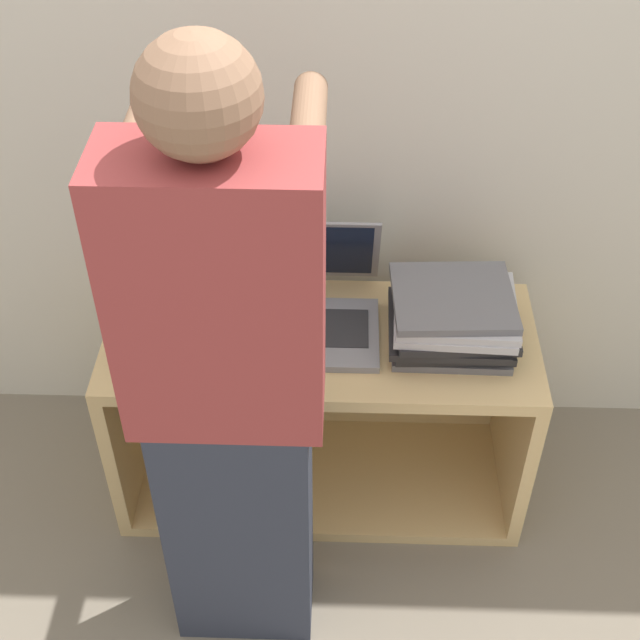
% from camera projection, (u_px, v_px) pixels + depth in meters
% --- Properties ---
extents(ground_plane, '(12.00, 12.00, 0.00)m').
position_uv_depth(ground_plane, '(318.00, 541.00, 2.54)').
color(ground_plane, '#756B5B').
extents(wall_back, '(8.00, 0.05, 2.40)m').
position_uv_depth(wall_back, '(325.00, 57.00, 2.16)').
color(wall_back, beige).
rests_on(wall_back, ground_plane).
extents(cart, '(1.13, 0.46, 0.58)m').
position_uv_depth(cart, '(321.00, 397.00, 2.56)').
color(cart, tan).
rests_on(cart, ground_plane).
extents(laptop_open, '(0.30, 0.37, 0.27)m').
position_uv_depth(laptop_open, '(322.00, 305.00, 2.33)').
color(laptop_open, gray).
rests_on(laptop_open, cart).
extents(laptop_stack_left, '(0.33, 0.28, 0.06)m').
position_uv_depth(laptop_stack_left, '(194.00, 325.00, 2.31)').
color(laptop_stack_left, slate).
rests_on(laptop_stack_left, cart).
extents(laptop_stack_right, '(0.32, 0.29, 0.15)m').
position_uv_depth(laptop_stack_right, '(452.00, 318.00, 2.26)').
color(laptop_stack_right, slate).
rests_on(laptop_stack_right, cart).
extents(person, '(0.40, 0.53, 1.60)m').
position_uv_depth(person, '(229.00, 397.00, 1.86)').
color(person, '#2D3342').
rests_on(person, ground_plane).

